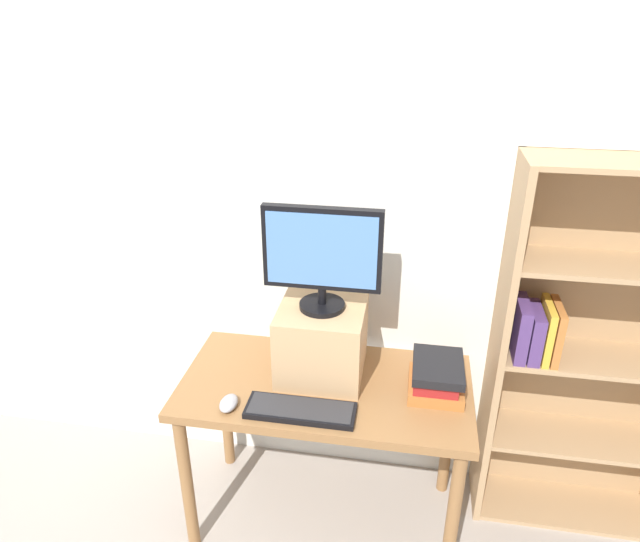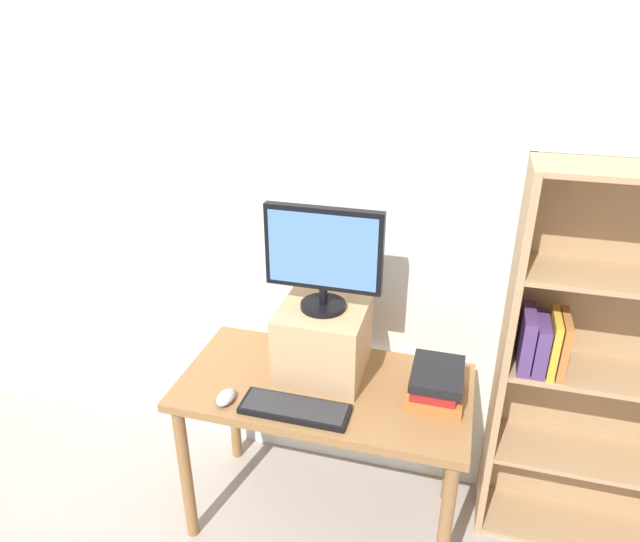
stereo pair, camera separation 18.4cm
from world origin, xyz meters
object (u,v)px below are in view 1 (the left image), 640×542
(computer_monitor, at_px, (322,255))
(book_stack, at_px, (436,377))
(desk, at_px, (325,403))
(computer_mouse, at_px, (229,403))
(keyboard, at_px, (301,410))
(bookshelf_unit, at_px, (590,353))
(riser_box, at_px, (322,340))

(computer_monitor, distance_m, book_stack, 0.64)
(desk, distance_m, computer_mouse, 0.40)
(keyboard, height_order, computer_mouse, computer_mouse)
(bookshelf_unit, distance_m, riser_box, 1.06)
(riser_box, bearing_deg, book_stack, -6.52)
(bookshelf_unit, xyz_separation_m, riser_box, (-1.05, -0.17, 0.05))
(bookshelf_unit, bearing_deg, desk, -166.47)
(desk, relative_size, computer_monitor, 2.57)
(computer_mouse, bearing_deg, keyboard, 2.78)
(computer_monitor, bearing_deg, riser_box, 90.00)
(riser_box, relative_size, book_stack, 1.36)
(keyboard, relative_size, computer_mouse, 3.86)
(computer_monitor, xyz_separation_m, book_stack, (0.45, -0.05, -0.45))
(keyboard, xyz_separation_m, book_stack, (0.48, 0.22, 0.05))
(desk, height_order, riser_box, riser_box)
(bookshelf_unit, distance_m, keyboard, 1.17)
(desk, xyz_separation_m, bookshelf_unit, (1.02, 0.25, 0.19))
(desk, distance_m, computer_monitor, 0.62)
(keyboard, bearing_deg, desk, 72.47)
(computer_mouse, bearing_deg, computer_monitor, 43.02)
(riser_box, height_order, computer_mouse, riser_box)
(keyboard, bearing_deg, computer_monitor, 82.90)
(book_stack, bearing_deg, computer_monitor, 173.67)
(bookshelf_unit, height_order, riser_box, bookshelf_unit)
(riser_box, relative_size, computer_mouse, 3.22)
(bookshelf_unit, bearing_deg, riser_box, -170.92)
(desk, xyz_separation_m, book_stack, (0.42, 0.03, 0.16))
(riser_box, distance_m, computer_mouse, 0.43)
(desk, distance_m, riser_box, 0.26)
(desk, distance_m, bookshelf_unit, 1.07)
(desk, xyz_separation_m, riser_box, (-0.03, 0.08, 0.24))
(bookshelf_unit, height_order, computer_monitor, bookshelf_unit)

